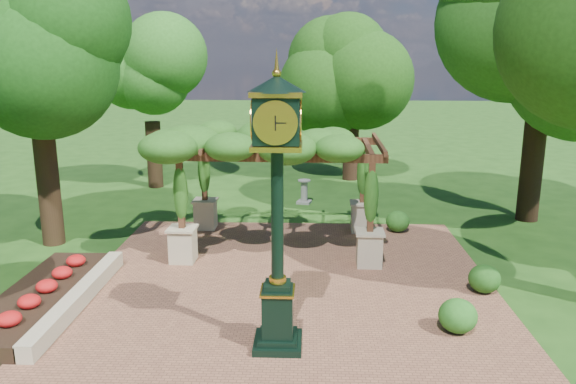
{
  "coord_description": "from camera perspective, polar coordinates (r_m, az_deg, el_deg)",
  "views": [
    {
      "loc": [
        0.51,
        -10.9,
        5.47
      ],
      "look_at": [
        0.0,
        2.5,
        2.2
      ],
      "focal_mm": 35.0,
      "sensor_mm": 36.0,
      "label": 1
    }
  ],
  "objects": [
    {
      "name": "pergola",
      "position": [
        15.9,
        -0.91,
        4.74
      ],
      "size": [
        5.88,
        3.78,
        3.65
      ],
      "rotation": [
        0.0,
        0.0,
        -0.02
      ],
      "color": "#BFB18E",
      "rests_on": "brick_plaza"
    },
    {
      "name": "tree_west_near",
      "position": [
        17.42,
        -24.42,
        13.6
      ],
      "size": [
        4.29,
        4.29,
        8.44
      ],
      "color": "#372416",
      "rests_on": "ground"
    },
    {
      "name": "shrub_mid",
      "position": [
        14.1,
        19.33,
        -8.31
      ],
      "size": [
        0.84,
        0.84,
        0.66
      ],
      "primitive_type": "ellipsoid",
      "rotation": [
        0.0,
        0.0,
        0.16
      ],
      "color": "#1D4C15",
      "rests_on": "brick_plaza"
    },
    {
      "name": "ground",
      "position": [
        12.21,
        -0.46,
        -12.92
      ],
      "size": [
        120.0,
        120.0,
        0.0
      ],
      "primitive_type": "plane",
      "color": "#1E4714",
      "rests_on": "ground"
    },
    {
      "name": "border_wall",
      "position": [
        13.56,
        -20.48,
        -10.08
      ],
      "size": [
        0.35,
        5.0,
        0.4
      ],
      "primitive_type": "cube",
      "color": "#C6B793",
      "rests_on": "ground"
    },
    {
      "name": "flower_bed",
      "position": [
        13.94,
        -23.95,
        -9.86
      ],
      "size": [
        1.5,
        5.0,
        0.36
      ],
      "primitive_type": "cube",
      "color": "red",
      "rests_on": "ground"
    },
    {
      "name": "shrub_front",
      "position": [
        12.03,
        16.87,
        -11.94
      ],
      "size": [
        0.98,
        0.98,
        0.69
      ],
      "primitive_type": "ellipsoid",
      "rotation": [
        0.0,
        0.0,
        0.34
      ],
      "color": "#225E1B",
      "rests_on": "brick_plaza"
    },
    {
      "name": "sundial",
      "position": [
        21.27,
        1.65,
        -0.1
      ],
      "size": [
        0.61,
        0.61,
        0.91
      ],
      "rotation": [
        0.0,
        0.0,
        -0.24
      ],
      "color": "gray",
      "rests_on": "ground"
    },
    {
      "name": "tree_west_far",
      "position": [
        24.09,
        -13.9,
        11.98
      ],
      "size": [
        3.31,
        3.31,
        7.19
      ],
      "color": "black",
      "rests_on": "ground"
    },
    {
      "name": "tree_east_far",
      "position": [
        20.2,
        24.86,
        15.84
      ],
      "size": [
        4.63,
        4.63,
        9.69
      ],
      "color": "black",
      "rests_on": "ground"
    },
    {
      "name": "shrub_back",
      "position": [
        18.08,
        11.09,
        -2.94
      ],
      "size": [
        0.76,
        0.76,
        0.66
      ],
      "primitive_type": "ellipsoid",
      "rotation": [
        0.0,
        0.0,
        0.03
      ],
      "color": "#265E1B",
      "rests_on": "brick_plaza"
    },
    {
      "name": "pedestal_clock",
      "position": [
        10.06,
        -1.11,
        0.14
      ],
      "size": [
        1.03,
        1.03,
        5.21
      ],
      "rotation": [
        0.0,
        0.0,
        -0.0
      ],
      "color": "black",
      "rests_on": "brick_plaza"
    },
    {
      "name": "tree_north",
      "position": [
        25.08,
        6.62,
        12.52
      ],
      "size": [
        4.14,
        4.14,
        7.28
      ],
      "color": "#311E13",
      "rests_on": "ground"
    },
    {
      "name": "brick_plaza",
      "position": [
        13.1,
        -0.26,
        -10.88
      ],
      "size": [
        10.0,
        12.0,
        0.04
      ],
      "primitive_type": "cube",
      "color": "brown",
      "rests_on": "ground"
    }
  ]
}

